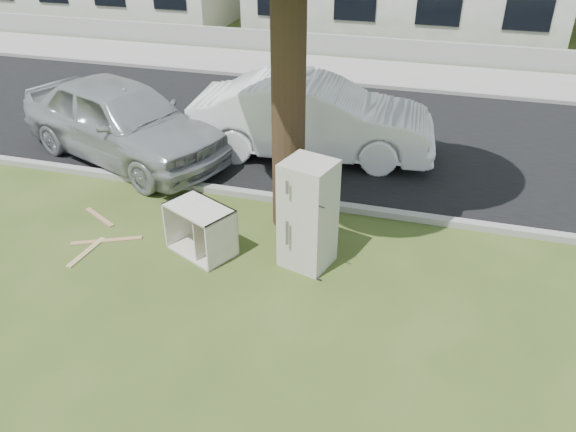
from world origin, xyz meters
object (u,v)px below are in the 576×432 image
(fridge, at_px, (308,215))
(cabinet, at_px, (201,230))
(car_center, at_px, (313,117))
(car_left, at_px, (122,120))

(fridge, relative_size, cabinet, 1.65)
(car_center, relative_size, car_left, 1.02)
(car_center, height_order, car_left, car_left)
(cabinet, relative_size, car_center, 0.21)
(fridge, xyz_separation_m, cabinet, (-1.68, -0.17, -0.45))
(fridge, bearing_deg, car_left, 166.34)
(cabinet, xyz_separation_m, car_left, (-2.98, 2.87, 0.43))
(fridge, height_order, car_center, fridge)
(fridge, height_order, car_left, fridge)
(car_center, bearing_deg, cabinet, 163.57)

